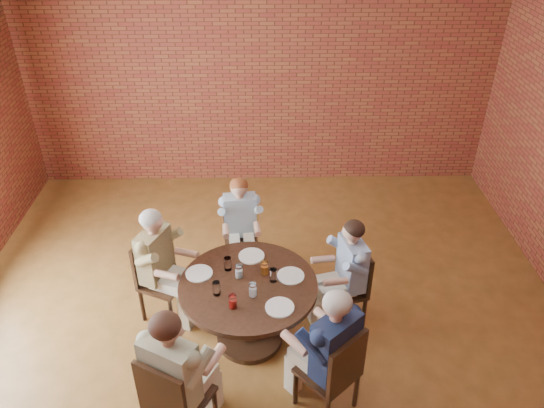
{
  "coord_description": "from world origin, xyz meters",
  "views": [
    {
      "loc": [
        0.03,
        -3.56,
        4.08
      ],
      "look_at": [
        0.12,
        1.0,
        1.13
      ],
      "focal_mm": 35.0,
      "sensor_mm": 36.0,
      "label": 1
    }
  ],
  "objects_px": {
    "chair_d": "(172,399)",
    "diner_d": "(177,376)",
    "chair_a": "(352,284)",
    "chair_e": "(335,371)",
    "dining_table": "(249,301)",
    "chair_c": "(156,275)",
    "diner_c": "(161,266)",
    "diner_e": "(329,352)",
    "smartphone": "(280,306)",
    "diner_b": "(241,228)",
    "diner_a": "(346,275)",
    "chair_b": "(241,234)"
  },
  "relations": [
    {
      "from": "chair_d",
      "to": "diner_d",
      "type": "relative_size",
      "value": 0.7
    },
    {
      "from": "chair_a",
      "to": "chair_e",
      "type": "relative_size",
      "value": 0.95
    },
    {
      "from": "dining_table",
      "to": "chair_c",
      "type": "bearing_deg",
      "value": 156.05
    },
    {
      "from": "chair_a",
      "to": "diner_c",
      "type": "xyz_separation_m",
      "value": [
        -1.92,
        0.12,
        0.16
      ]
    },
    {
      "from": "chair_e",
      "to": "diner_e",
      "type": "bearing_deg",
      "value": -90.0
    },
    {
      "from": "dining_table",
      "to": "diner_c",
      "type": "bearing_deg",
      "value": 156.05
    },
    {
      "from": "dining_table",
      "to": "diner_e",
      "type": "relative_size",
      "value": 0.97
    },
    {
      "from": "chair_c",
      "to": "chair_e",
      "type": "xyz_separation_m",
      "value": [
        1.7,
        -1.26,
        0.01
      ]
    },
    {
      "from": "chair_a",
      "to": "smartphone",
      "type": "height_order",
      "value": "chair_a"
    },
    {
      "from": "diner_b",
      "to": "diner_c",
      "type": "distance_m",
      "value": 1.05
    },
    {
      "from": "diner_a",
      "to": "chair_d",
      "type": "height_order",
      "value": "diner_a"
    },
    {
      "from": "chair_c",
      "to": "chair_e",
      "type": "relative_size",
      "value": 0.97
    },
    {
      "from": "chair_b",
      "to": "diner_d",
      "type": "xyz_separation_m",
      "value": [
        -0.43,
        -2.17,
        0.21
      ]
    },
    {
      "from": "diner_a",
      "to": "chair_b",
      "type": "bearing_deg",
      "value": -144.78
    },
    {
      "from": "dining_table",
      "to": "diner_d",
      "type": "xyz_separation_m",
      "value": [
        -0.54,
        -1.01,
        0.16
      ]
    },
    {
      "from": "chair_c",
      "to": "diner_d",
      "type": "distance_m",
      "value": 1.51
    },
    {
      "from": "chair_a",
      "to": "diner_c",
      "type": "distance_m",
      "value": 1.93
    },
    {
      "from": "smartphone",
      "to": "diner_c",
      "type": "bearing_deg",
      "value": 149.88
    },
    {
      "from": "dining_table",
      "to": "diner_c",
      "type": "xyz_separation_m",
      "value": [
        -0.89,
        0.39,
        0.12
      ]
    },
    {
      "from": "chair_b",
      "to": "chair_c",
      "type": "bearing_deg",
      "value": -144.69
    },
    {
      "from": "diner_a",
      "to": "chair_b",
      "type": "distance_m",
      "value": 1.42
    },
    {
      "from": "diner_a",
      "to": "smartphone",
      "type": "distance_m",
      "value": 0.88
    },
    {
      "from": "diner_a",
      "to": "smartphone",
      "type": "relative_size",
      "value": 8.96
    },
    {
      "from": "chair_b",
      "to": "chair_d",
      "type": "height_order",
      "value": "chair_d"
    },
    {
      "from": "chair_a",
      "to": "chair_c",
      "type": "relative_size",
      "value": 0.97
    },
    {
      "from": "chair_b",
      "to": "diner_e",
      "type": "distance_m",
      "value": 2.1
    },
    {
      "from": "chair_e",
      "to": "chair_a",
      "type": "bearing_deg",
      "value": -146.45
    },
    {
      "from": "chair_c",
      "to": "chair_d",
      "type": "relative_size",
      "value": 0.95
    },
    {
      "from": "chair_a",
      "to": "chair_b",
      "type": "relative_size",
      "value": 1.02
    },
    {
      "from": "chair_b",
      "to": "chair_e",
      "type": "xyz_separation_m",
      "value": [
        0.85,
        -2.0,
        0.03
      ]
    },
    {
      "from": "chair_d",
      "to": "chair_e",
      "type": "xyz_separation_m",
      "value": [
        1.32,
        0.25,
        -0.01
      ]
    },
    {
      "from": "chair_a",
      "to": "diner_c",
      "type": "height_order",
      "value": "diner_c"
    },
    {
      "from": "chair_b",
      "to": "chair_e",
      "type": "distance_m",
      "value": 2.17
    },
    {
      "from": "chair_b",
      "to": "diner_c",
      "type": "relative_size",
      "value": 0.68
    },
    {
      "from": "diner_e",
      "to": "smartphone",
      "type": "distance_m",
      "value": 0.61
    },
    {
      "from": "dining_table",
      "to": "diner_e",
      "type": "bearing_deg",
      "value": -48.62
    },
    {
      "from": "dining_table",
      "to": "chair_c",
      "type": "height_order",
      "value": "chair_c"
    },
    {
      "from": "chair_b",
      "to": "chair_e",
      "type": "relative_size",
      "value": 0.93
    },
    {
      "from": "diner_c",
      "to": "diner_e",
      "type": "distance_m",
      "value": 1.95
    },
    {
      "from": "chair_b",
      "to": "chair_c",
      "type": "height_order",
      "value": "chair_c"
    },
    {
      "from": "diner_d",
      "to": "chair_e",
      "type": "xyz_separation_m",
      "value": [
        1.28,
        0.17,
        -0.18
      ]
    },
    {
      "from": "chair_a",
      "to": "diner_b",
      "type": "height_order",
      "value": "diner_b"
    },
    {
      "from": "diner_b",
      "to": "diner_a",
      "type": "bearing_deg",
      "value": -43.55
    },
    {
      "from": "dining_table",
      "to": "diner_e",
      "type": "xyz_separation_m",
      "value": [
        0.68,
        -0.77,
        0.15
      ]
    },
    {
      "from": "chair_c",
      "to": "chair_b",
      "type": "bearing_deg",
      "value": -25.22
    },
    {
      "from": "chair_a",
      "to": "diner_a",
      "type": "height_order",
      "value": "diner_a"
    },
    {
      "from": "chair_c",
      "to": "dining_table",
      "type": "bearing_deg",
      "value": -90.0
    },
    {
      "from": "chair_b",
      "to": "diner_d",
      "type": "distance_m",
      "value": 2.22
    },
    {
      "from": "diner_c",
      "to": "diner_e",
      "type": "relative_size",
      "value": 0.97
    },
    {
      "from": "chair_b",
      "to": "chair_d",
      "type": "xyz_separation_m",
      "value": [
        -0.47,
        -2.25,
        0.04
      ]
    }
  ]
}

